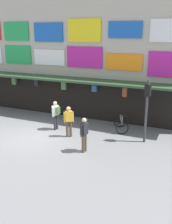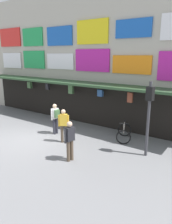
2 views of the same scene
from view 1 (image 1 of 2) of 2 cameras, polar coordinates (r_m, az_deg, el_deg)
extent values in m
plane|color=slate|center=(14.25, -11.34, -5.38)|extent=(80.00, 80.00, 0.00)
cube|color=#B2AD9E|center=(17.18, -3.33, 12.60)|extent=(18.00, 1.20, 8.00)
cube|color=#2D4C2D|center=(16.22, -5.31, 7.27)|extent=(15.30, 1.40, 0.12)
cube|color=green|center=(18.54, -15.09, 16.71)|extent=(1.94, 0.08, 1.19)
cube|color=blue|center=(17.14, -8.28, 16.95)|extent=(2.05, 0.08, 1.14)
cube|color=yellow|center=(16.01, -0.38, 17.50)|extent=(2.08, 0.08, 1.32)
cube|color=blue|center=(15.20, 8.57, 17.43)|extent=(1.92, 0.08, 0.91)
cube|color=white|center=(14.75, 18.23, 16.64)|extent=(2.17, 0.08, 1.18)
cube|color=green|center=(18.60, -14.72, 12.08)|extent=(2.08, 0.08, 1.20)
cube|color=white|center=(17.22, -8.05, 11.81)|extent=(2.22, 0.08, 0.98)
cube|color=#B71E93|center=(16.09, -0.37, 11.92)|extent=(2.32, 0.08, 1.27)
cube|color=orange|center=(15.29, 8.26, 10.77)|extent=(2.16, 0.08, 0.94)
cube|color=#B71E93|center=(14.85, 17.58, 9.86)|extent=(2.15, 0.08, 1.37)
cylinder|color=black|center=(18.62, -15.53, 7.52)|extent=(0.02, 0.02, 0.21)
cube|color=#477042|center=(18.68, -15.45, 6.53)|extent=(0.32, 0.19, 0.44)
cylinder|color=black|center=(17.51, -10.87, 7.29)|extent=(0.02, 0.02, 0.18)
cube|color=#232328|center=(17.56, -10.81, 6.35)|extent=(0.26, 0.16, 0.40)
cylinder|color=black|center=(16.34, -4.89, 6.91)|extent=(0.02, 0.02, 0.13)
cube|color=#477042|center=(16.40, -4.86, 5.82)|extent=(0.31, 0.19, 0.51)
cylinder|color=black|center=(15.69, 1.89, 6.32)|extent=(0.02, 0.02, 0.24)
cube|color=#2D5693|center=(15.75, 1.88, 5.21)|extent=(0.31, 0.19, 0.38)
cylinder|color=black|center=(14.77, 8.57, 5.58)|extent=(0.02, 0.02, 0.17)
cube|color=brown|center=(14.84, 8.51, 4.31)|extent=(0.25, 0.15, 0.50)
cube|color=black|center=(17.09, -4.10, 3.20)|extent=(15.30, 0.04, 2.50)
cylinder|color=#38383D|center=(13.15, 13.08, -0.02)|extent=(0.12, 0.12, 3.20)
cube|color=black|center=(12.87, 13.42, 4.66)|extent=(0.31, 0.28, 0.56)
sphere|color=black|center=(12.97, 13.64, 5.32)|extent=(0.15, 0.15, 0.15)
sphere|color=#19DB3D|center=(13.02, 13.56, 4.20)|extent=(0.15, 0.15, 0.15)
torus|color=black|center=(14.32, 7.93, -3.52)|extent=(0.69, 0.33, 0.72)
torus|color=black|center=(15.34, 7.44, -2.06)|extent=(0.69, 0.33, 0.72)
cylinder|color=#A3998E|center=(14.75, 7.71, -1.85)|extent=(0.43, 0.93, 0.05)
cylinder|color=#A3998E|center=(14.85, 7.66, -1.02)|extent=(0.04, 0.04, 0.35)
cube|color=black|center=(14.79, 7.69, -0.33)|extent=(0.17, 0.22, 0.06)
cylinder|color=#A3998E|center=(14.25, 7.96, -1.83)|extent=(0.04, 0.04, 0.50)
cylinder|color=black|center=(14.17, 8.00, -0.88)|extent=(0.42, 0.20, 0.04)
cylinder|color=brown|center=(13.86, -4.14, -3.77)|extent=(0.14, 0.14, 0.88)
cylinder|color=brown|center=(13.88, -3.40, -3.72)|extent=(0.14, 0.14, 0.88)
cube|color=gold|center=(13.62, -3.83, -0.92)|extent=(0.42, 0.39, 0.56)
sphere|color=beige|center=(13.50, -3.86, 0.73)|extent=(0.22, 0.22, 0.22)
cylinder|color=gold|center=(13.61, -4.74, -1.18)|extent=(0.09, 0.09, 0.56)
cylinder|color=gold|center=(13.67, -2.91, -1.07)|extent=(0.09, 0.09, 0.56)
cylinder|color=#2D2D38|center=(14.86, -6.86, -2.36)|extent=(0.14, 0.14, 0.88)
cylinder|color=#2D2D38|center=(15.00, -6.44, -2.16)|extent=(0.14, 0.14, 0.88)
cube|color=white|center=(14.70, -6.75, 0.38)|extent=(0.26, 0.38, 0.56)
sphere|color=beige|center=(14.59, -6.80, 1.92)|extent=(0.22, 0.22, 0.22)
cylinder|color=white|center=(14.55, -7.26, -0.03)|extent=(0.09, 0.09, 0.56)
cylinder|color=white|center=(14.89, -6.23, 0.41)|extent=(0.09, 0.09, 0.56)
cube|color=#477042|center=(14.60, -6.25, 0.36)|extent=(0.19, 0.30, 0.40)
cylinder|color=brown|center=(12.24, -0.15, -6.69)|extent=(0.14, 0.14, 0.88)
cylinder|color=brown|center=(12.10, -0.64, -6.98)|extent=(0.14, 0.14, 0.88)
cube|color=#232328|center=(11.89, -0.40, -3.67)|extent=(0.29, 0.40, 0.56)
sphere|color=beige|center=(11.75, -0.40, -1.81)|extent=(0.22, 0.22, 0.22)
cylinder|color=#232328|center=(12.08, 0.20, -3.58)|extent=(0.09, 0.09, 0.56)
cylinder|color=#232328|center=(11.74, -1.01, -4.22)|extent=(0.09, 0.09, 0.56)
camera|label=2|loc=(4.13, 32.59, -2.95)|focal=34.91mm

